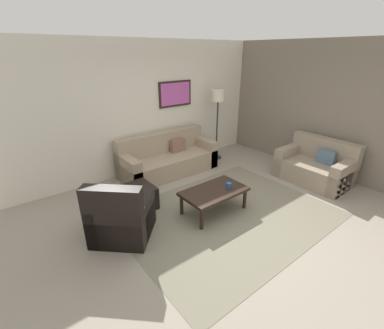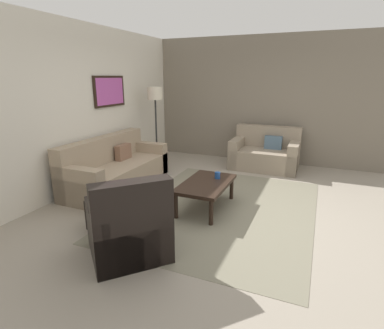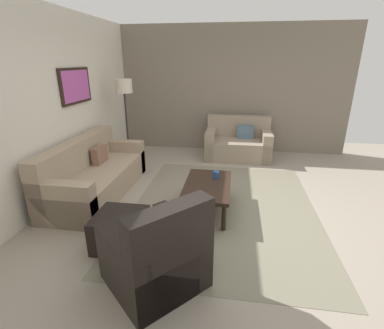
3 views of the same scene
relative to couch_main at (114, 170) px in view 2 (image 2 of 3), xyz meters
name	(u,v)px [view 2 (image 2 of 3)]	position (x,y,z in m)	size (l,w,h in m)	color
ground_plane	(222,208)	(-0.19, -2.12, -0.30)	(8.00, 8.00, 0.00)	gray
rear_partition	(79,108)	(-0.19, 0.48, 1.10)	(6.00, 0.12, 2.80)	silver
stone_feature_panel	(264,100)	(2.81, -2.12, 1.10)	(0.12, 5.20, 2.80)	slate
area_rug	(222,208)	(-0.19, -2.12, -0.30)	(3.39, 2.63, 0.01)	slate
couch_main	(114,170)	(0.00, 0.00, 0.00)	(2.16, 0.86, 0.88)	gray
couch_loveseat	(265,154)	(2.25, -2.31, 0.00)	(0.90, 1.39, 0.88)	gray
armchair_leather	(130,231)	(-1.82, -1.58, 0.01)	(1.13, 1.13, 0.95)	black
ottoman	(116,211)	(-1.26, -0.98, -0.10)	(0.56, 0.56, 0.40)	black
coffee_table	(206,186)	(-0.28, -1.88, 0.06)	(1.10, 0.64, 0.41)	black
cup	(218,175)	(-0.05, -1.98, 0.16)	(0.09, 0.09, 0.10)	#1E478C
lamp_standing	(155,102)	(1.46, -0.07, 1.11)	(0.32, 0.32, 1.71)	black
framed_artwork	(110,91)	(0.55, 0.40, 1.35)	(0.86, 0.04, 0.57)	black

